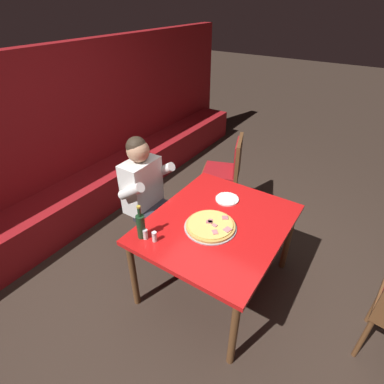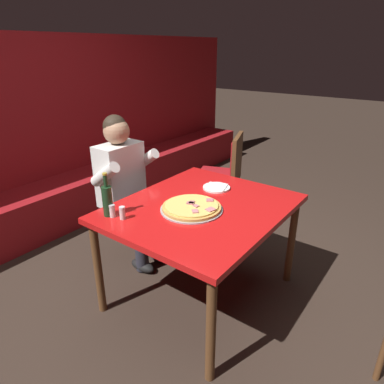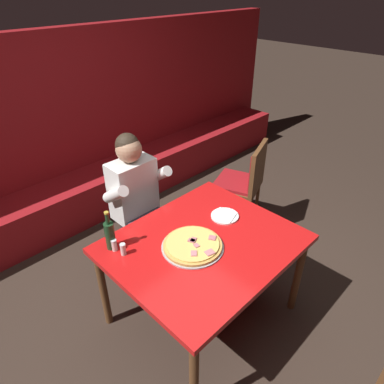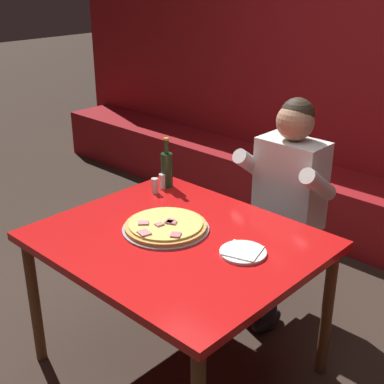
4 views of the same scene
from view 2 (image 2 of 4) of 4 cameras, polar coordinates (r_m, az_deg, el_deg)
name	(u,v)px [view 2 (image 2 of 4)]	position (r m, az deg, el deg)	size (l,w,h in m)	color
ground_plane	(200,293)	(2.77, 1.41, -16.51)	(24.00, 24.00, 0.00)	#33261E
booth_wall_panel	(27,133)	(3.91, -25.78, 8.78)	(6.80, 0.16, 1.90)	maroon
booth_bench	(56,205)	(3.86, -21.66, -2.08)	(6.46, 0.48, 0.46)	maroon
main_dining_table	(201,215)	(2.40, 1.57, -3.89)	(1.25, 1.06, 0.75)	brown
pizza	(192,207)	(2.29, -0.05, -2.59)	(0.42, 0.42, 0.05)	#9E9EA3
plate_white_paper	(216,187)	(2.65, 4.10, 0.78)	(0.21, 0.21, 0.02)	white
beer_bottle	(107,200)	(2.25, -13.92, -1.27)	(0.07, 0.07, 0.29)	#19381E
shaker_oregano	(112,211)	(2.25, -13.15, -3.16)	(0.04, 0.04, 0.09)	silver
shaker_black_pepper	(122,214)	(2.21, -11.53, -3.54)	(0.04, 0.04, 0.09)	silver
diner_seated_blue_shirt	(128,185)	(2.90, -10.64, 1.21)	(0.53, 0.53, 1.27)	black
dining_chair_far_right	(224,172)	(3.57, 5.42, 3.42)	(0.57, 0.57, 0.96)	brown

